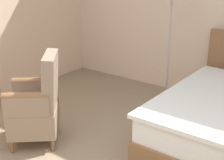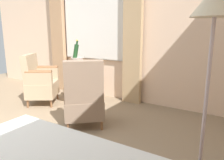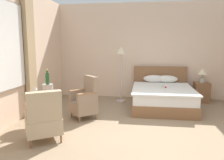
# 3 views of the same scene
# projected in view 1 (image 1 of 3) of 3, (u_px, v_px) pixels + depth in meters

# --- Properties ---
(floor_lamp_brass) EXTENTS (0.32, 0.32, 1.67)m
(floor_lamp_brass) POSITION_uv_depth(u_px,v_px,m) (171.00, 5.00, 3.93)
(floor_lamp_brass) COLOR #BAA9AD
(floor_lamp_brass) RESTS_ON ground
(armchair_by_window) EXTENTS (0.75, 0.75, 0.99)m
(armchair_by_window) POSITION_uv_depth(u_px,v_px,m) (38.00, 104.00, 3.35)
(armchair_by_window) COLOR brown
(armchair_by_window) RESTS_ON ground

